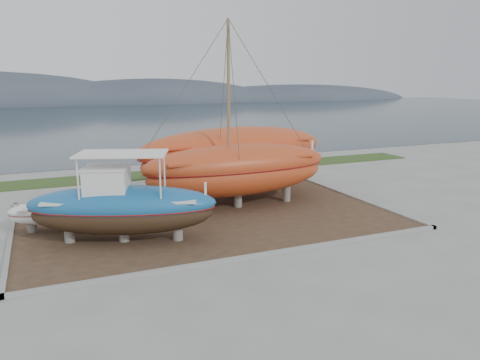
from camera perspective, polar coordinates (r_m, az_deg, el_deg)
name	(u,v)px	position (r m, az deg, el deg)	size (l,w,h in m)	color
ground	(238,241)	(20.51, -0.30, -7.40)	(140.00, 140.00, 0.00)	gray
dirt_patch	(207,216)	(24.06, -4.01, -4.37)	(18.00, 12.00, 0.06)	#422D1E
curb_frame	(207,215)	(24.04, -4.01, -4.26)	(18.60, 12.60, 0.15)	gray
grass_strip	(156,174)	(34.82, -10.26, 0.69)	(44.00, 3.00, 0.08)	#284219
sea	(85,118)	(88.39, -18.37, 7.16)	(260.00, 100.00, 0.04)	#1A2934
mountain_ridge	(67,104)	(143.16, -20.38, 8.73)	(200.00, 36.00, 20.00)	#333D49
blue_caique	(122,198)	(20.36, -14.19, -2.11)	(7.97, 2.49, 3.84)	#19609D
white_dinghy	(62,214)	(23.21, -20.86, -3.93)	(4.59, 1.72, 1.38)	white
orange_sailboat	(238,117)	(24.69, -0.25, 7.72)	(10.49, 3.09, 9.77)	#B5401B
orange_bare_hull	(234,162)	(27.94, -0.68, 2.23)	(12.05, 3.61, 3.95)	#B5401B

